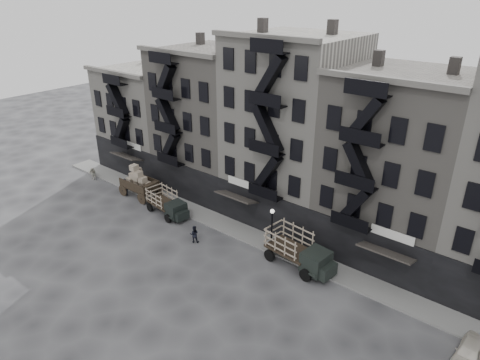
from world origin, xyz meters
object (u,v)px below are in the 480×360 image
Objects in this scene: wagon at (138,178)px; pedestrian_mid at (194,234)px; stake_truck_east at (299,248)px; horse at (92,173)px; pedestrian_west at (125,187)px; stake_truck_west at (167,201)px; car_east at (469,352)px.

wagon is 2.70× the size of pedestrian_mid.
pedestrian_mid is at bearing -156.31° from stake_truck_east.
pedestrian_west reaches higher than horse.
horse is at bearing -44.40° from pedestrian_mid.
pedestrian_mid is (12.36, -1.98, -0.14)m from pedestrian_west.
horse is 0.97× the size of pedestrian_west.
wagon reaches higher than horse.
stake_truck_west is at bearing -56.96° from pedestrian_mid.
wagon is at bearing 4.52° from pedestrian_west.
horse reaches higher than car_east.
stake_truck_east reaches higher than pedestrian_west.
wagon is 1.94m from pedestrian_west.
stake_truck_west is at bearing -68.96° from horse.
wagon reaches higher than car_east.
car_east is at bearing -69.58° from horse.
pedestrian_west is at bearing -177.95° from car_east.
wagon is at bearing -173.55° from stake_truck_east.
wagon is 5.48m from stake_truck_west.
stake_truck_east reaches higher than pedestrian_mid.
stake_truck_west is 27.80m from car_east.
car_east is 1.89× the size of pedestrian_west.
pedestrian_west is at bearing -173.15° from stake_truck_west.
wagon is 0.84× the size of stake_truck_west.
horse is 0.30× the size of stake_truck_east.
stake_truck_east is 1.71× the size of car_east.
car_east is 22.17m from pedestrian_mid.
wagon reaches higher than pedestrian_mid.
horse is 41.04m from car_east.
pedestrian_west is 1.18× the size of pedestrian_mid.
stake_truck_west is at bearing -178.21° from car_east.
stake_truck_west is 14.62m from stake_truck_east.
pedestrian_mid is (18.89, -2.12, 0.03)m from horse.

